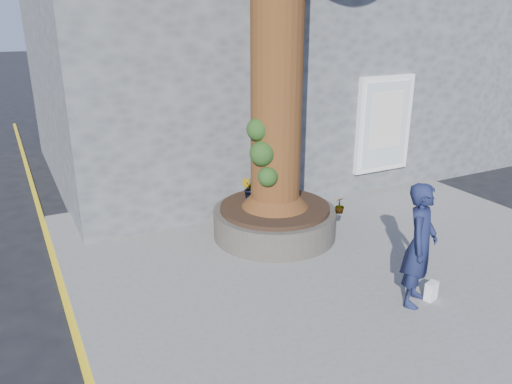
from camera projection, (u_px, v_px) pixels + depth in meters
name	position (u px, v px, depth m)	size (l,w,h in m)	color
ground	(293.00, 301.00, 7.52)	(120.00, 120.00, 0.00)	black
pavement	(335.00, 251.00, 8.98)	(9.00, 8.00, 0.12)	slate
yellow_line	(71.00, 321.00, 7.03)	(0.10, 30.00, 0.01)	yellow
stone_shop	(237.00, 50.00, 13.55)	(10.30, 8.30, 6.30)	#4C4F51
neighbour_shop	(448.00, 47.00, 17.07)	(6.00, 8.00, 6.00)	#4C4F51
planter	(275.00, 221.00, 9.40)	(2.30, 2.30, 0.60)	black
man	(420.00, 245.00, 6.99)	(0.66, 0.44, 1.82)	#161C3E
woman	(243.00, 166.00, 10.46)	(0.93, 0.73, 1.92)	#B8B6B0
shopping_bag	(431.00, 291.00, 7.31)	(0.20, 0.12, 0.28)	white
plant_a	(269.00, 181.00, 10.09)	(0.19, 0.13, 0.36)	gray
plant_b	(247.00, 189.00, 9.60)	(0.21, 0.21, 0.39)	gray
plant_c	(340.00, 205.00, 8.90)	(0.16, 0.16, 0.29)	gray
plant_d	(251.00, 185.00, 9.92)	(0.28, 0.25, 0.32)	gray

